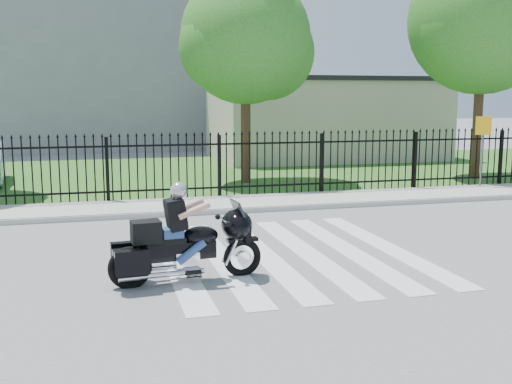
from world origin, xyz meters
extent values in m
plane|color=slate|center=(0.00, 0.00, 0.00)|extent=(120.00, 120.00, 0.00)
cube|color=#ADAAA3|center=(0.00, 5.00, 0.06)|extent=(40.00, 2.00, 0.12)
cube|color=#ADAAA3|center=(0.00, 4.00, 0.06)|extent=(40.00, 0.12, 0.12)
cube|color=#2C5C1F|center=(0.00, 12.00, 0.01)|extent=(40.00, 12.00, 0.02)
cube|color=black|center=(0.00, 6.00, 0.35)|extent=(26.00, 0.04, 0.05)
cube|color=black|center=(0.00, 6.00, 1.55)|extent=(26.00, 0.04, 0.05)
cylinder|color=#382316|center=(1.50, 9.00, 2.08)|extent=(0.32, 0.32, 4.16)
sphere|color=#266E1F|center=(1.50, 9.00, 4.68)|extent=(4.20, 4.20, 4.20)
cylinder|color=#382316|center=(9.50, 8.00, 2.40)|extent=(0.32, 0.32, 4.80)
sphere|color=#266E1F|center=(9.50, 8.00, 5.40)|extent=(5.00, 5.00, 5.00)
cube|color=#B3A695|center=(7.00, 16.00, 1.75)|extent=(10.00, 6.00, 3.50)
cube|color=black|center=(7.00, 16.00, 3.60)|extent=(10.20, 6.20, 0.20)
cube|color=gray|center=(-3.00, 26.00, 6.00)|extent=(15.00, 10.00, 12.00)
torus|color=black|center=(-1.08, -1.09, 0.30)|extent=(0.63, 0.17, 0.63)
torus|color=black|center=(-2.84, -1.23, 0.30)|extent=(0.67, 0.19, 0.66)
cube|color=black|center=(-2.12, -1.17, 0.50)|extent=(1.19, 0.31, 0.27)
ellipsoid|color=black|center=(-1.76, -1.14, 0.71)|extent=(0.59, 0.41, 0.30)
cube|color=black|center=(-2.30, -1.19, 0.67)|extent=(0.61, 0.34, 0.09)
cube|color=silver|center=(-1.98, -1.16, 0.34)|extent=(0.38, 0.30, 0.27)
ellipsoid|color=black|center=(-1.17, -1.10, 0.83)|extent=(0.54, 0.69, 0.49)
cube|color=black|center=(-2.59, -1.21, 0.83)|extent=(0.46, 0.38, 0.33)
cube|color=navy|center=(-2.19, -1.18, 0.78)|extent=(0.33, 0.30, 0.16)
sphere|color=#B8BBC0|center=(-2.08, -1.17, 1.43)|extent=(0.26, 0.26, 0.26)
cylinder|color=slate|center=(8.09, 5.70, 1.14)|extent=(0.06, 0.06, 2.03)
cube|color=#FFB60D|center=(8.09, 5.68, 1.97)|extent=(0.44, 0.21, 0.55)
camera|label=1|loc=(-3.26, -10.08, 2.83)|focal=42.00mm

